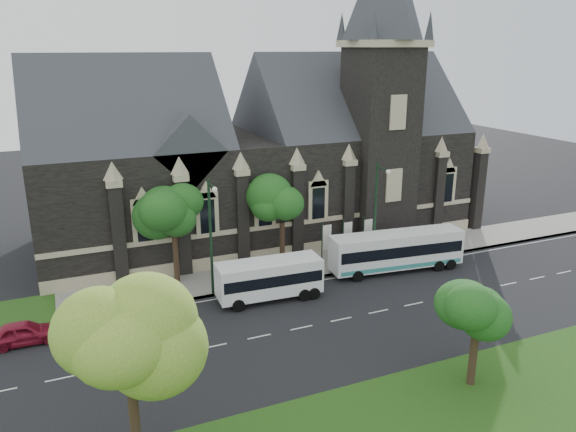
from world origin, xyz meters
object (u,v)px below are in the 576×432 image
banner_flag_right (366,234)px  tree_walk_right (283,200)px  tree_walk_left (175,213)px  banner_flag_left (325,240)px  tree_park_near (132,338)px  banner_flag_center (346,237)px  box_trailer (160,301)px  tree_park_east (479,306)px  sedan (104,317)px  car_far_red (24,333)px  street_lamp_near (377,210)px  tour_coach (397,250)px  street_lamp_mid (211,232)px  shuttle_bus (269,277)px

banner_flag_right → tree_walk_right: bearing=166.4°
tree_walk_left → banner_flag_left: bearing=-8.0°
tree_park_near → banner_flag_left: 25.65m
banner_flag_center → banner_flag_right: bearing=0.0°
banner_flag_center → box_trailer: banner_flag_center is taller
tree_park_east → tree_walk_right: size_ratio=0.81×
banner_flag_center → sedan: size_ratio=0.91×
tree_park_east → car_far_red: 27.47m
tree_walk_right → banner_flag_left: (3.08, -1.71, -3.43)m
street_lamp_near → box_trailer: street_lamp_near is taller
street_lamp_near → tour_coach: size_ratio=0.78×
tree_park_east → tour_coach: tree_park_east is taller
tree_walk_left → tree_park_near: bearing=-107.1°
banner_flag_left → box_trailer: bearing=-169.0°
street_lamp_near → street_lamp_mid: (-14.00, 0.00, 0.00)m
street_lamp_mid → sedan: 9.31m
street_lamp_mid → sedan: bearing=-167.2°
banner_flag_left → shuttle_bus: size_ratio=0.51×
tree_walk_right → shuttle_bus: bearing=-121.7°
tour_coach → box_trailer: 19.53m
tree_walk_right → street_lamp_near: size_ratio=0.87×
tree_park_near → banner_flag_left: size_ratio=2.14×
banner_flag_right → car_far_red: size_ratio=0.92×
tree_park_east → tree_walk_right: tree_walk_right is taller
street_lamp_mid → tour_coach: (15.37, -1.19, -3.31)m
tree_park_east → tree_walk_left: bearing=120.9°
tree_walk_left → street_lamp_near: 16.22m
street_lamp_near → banner_flag_left: (-3.71, 1.91, -2.73)m
banner_flag_right → box_trailer: (-18.42, -2.80, -1.58)m
street_lamp_mid → street_lamp_near: bearing=0.0°
banner_flag_right → sedan: 22.67m
banner_flag_left → tour_coach: (5.09, -3.10, -0.58)m
tree_park_east → sedan: bearing=141.2°
banner_flag_center → car_far_red: banner_flag_center is taller
tree_walk_right → box_trailer: (-11.34, -4.51, -5.02)m
tour_coach → sedan: bearing=-172.3°
tree_walk_left → banner_flag_center: size_ratio=1.91×
street_lamp_near → car_far_red: bearing=-175.7°
banner_flag_left → banner_flag_right: (4.00, 0.00, 0.00)m
tree_walk_right → tree_park_east: bearing=-81.6°
banner_flag_left → sedan: size_ratio=0.91×
shuttle_bus → tree_walk_right: bearing=61.3°
banner_flag_left → tree_walk_right: bearing=150.9°
street_lamp_mid → banner_flag_left: bearing=10.5°
street_lamp_near → banner_flag_center: street_lamp_near is taller
shuttle_bus → car_far_red: bearing=-177.2°
car_far_red → box_trailer: bearing=-81.8°
tree_park_east → street_lamp_near: bearing=76.9°
banner_flag_right → tour_coach: (1.09, -3.10, -0.58)m
sedan → tree_walk_right: bearing=-74.7°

